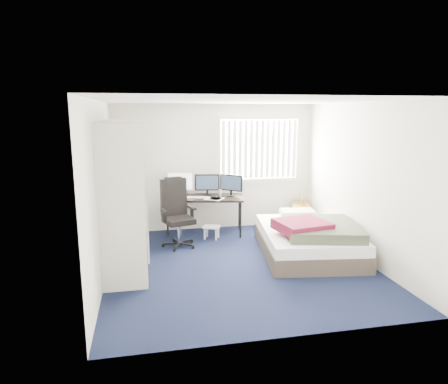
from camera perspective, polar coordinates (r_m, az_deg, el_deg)
name	(u,v)px	position (r m, az deg, el deg)	size (l,w,h in m)	color
ground	(239,265)	(6.34, 2.14, -10.31)	(4.20, 4.20, 0.00)	black
room_shell	(240,169)	(5.95, 2.25, 3.32)	(4.20, 4.20, 4.20)	silver
window_assembly	(259,149)	(8.14, 5.04, 6.09)	(1.72, 0.09, 1.32)	white
closet	(126,180)	(6.08, -13.87, 1.66)	(0.64, 1.84, 2.22)	beige
desk	(205,195)	(7.73, -2.77, -0.41)	(1.60, 0.98, 1.20)	black
office_chair	(177,220)	(7.13, -6.72, -3.96)	(0.71, 0.71, 1.21)	black
footstool	(211,229)	(7.52, -1.80, -5.29)	(0.37, 0.34, 0.25)	white
nightstand	(300,206)	(8.42, 10.84, -2.02)	(0.56, 0.78, 0.66)	brown
bed	(309,238)	(6.84, 12.05, -6.43)	(1.76, 2.19, 0.66)	#42372F
pine_box	(131,261)	(6.26, -13.19, -9.60)	(0.36, 0.27, 0.27)	tan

